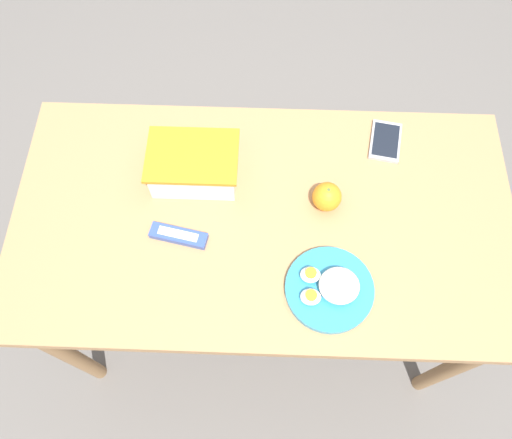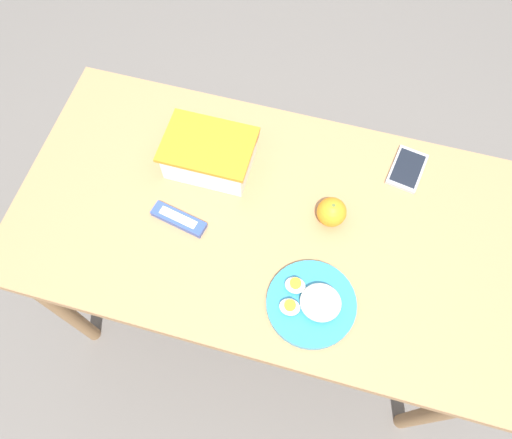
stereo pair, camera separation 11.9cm
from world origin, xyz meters
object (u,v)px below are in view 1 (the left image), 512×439
at_px(orange_fruit, 327,197).
at_px(food_container, 194,166).
at_px(candy_bar, 179,236).
at_px(cell_phone, 385,141).
at_px(rice_plate, 330,288).

bearing_deg(orange_fruit, food_container, 167.73).
bearing_deg(orange_fruit, candy_bar, -163.69).
relative_size(food_container, orange_fruit, 3.09).
bearing_deg(candy_bar, food_container, 81.80).
relative_size(food_container, candy_bar, 1.55).
bearing_deg(cell_phone, orange_fruit, -130.94).
bearing_deg(cell_phone, candy_bar, -150.57).
bearing_deg(rice_plate, cell_phone, 68.95).
relative_size(orange_fruit, rice_plate, 0.35).
height_order(food_container, rice_plate, food_container).
height_order(food_container, cell_phone, food_container).
bearing_deg(cell_phone, rice_plate, -111.05).
relative_size(orange_fruit, candy_bar, 0.50).
xyz_separation_m(rice_plate, cell_phone, (0.16, 0.41, -0.01)).
relative_size(rice_plate, candy_bar, 1.42).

